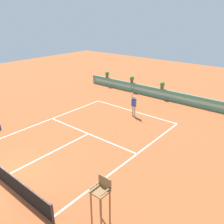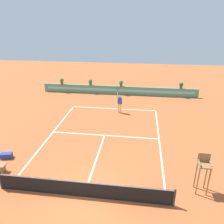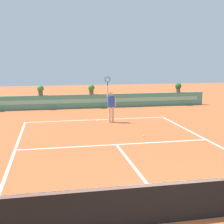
{
  "view_description": "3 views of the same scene",
  "coord_description": "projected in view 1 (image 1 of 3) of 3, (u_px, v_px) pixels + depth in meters",
  "views": [
    {
      "loc": [
        10.71,
        -3.96,
        7.77
      ],
      "look_at": [
        0.27,
        8.69,
        1.0
      ],
      "focal_mm": 37.96,
      "sensor_mm": 36.0,
      "label": 1
    },
    {
      "loc": [
        2.58,
        -8.38,
        8.3
      ],
      "look_at": [
        0.27,
        8.69,
        1.0
      ],
      "focal_mm": 35.71,
      "sensor_mm": 36.0,
      "label": 2
    },
    {
      "loc": [
        -2.68,
        -6.01,
        3.59
      ],
      "look_at": [
        0.27,
        8.69,
        1.0
      ],
      "focal_mm": 49.98,
      "sensor_mm": 36.0,
      "label": 3
    }
  ],
  "objects": [
    {
      "name": "tennis_player",
      "position": [
        134.0,
        104.0,
        19.12
      ],
      "size": [
        0.62,
        0.23,
        2.58
      ],
      "color": "beige",
      "rests_on": "ground"
    },
    {
      "name": "tennis_ball_near_baseline",
      "position": [
        115.0,
        134.0,
        16.52
      ],
      "size": [
        0.07,
        0.07,
        0.07
      ],
      "primitive_type": "sphere",
      "color": "#CCE033",
      "rests_on": "ground"
    },
    {
      "name": "court_lines",
      "position": [
        92.0,
        132.0,
        16.88
      ],
      "size": [
        8.32,
        11.94,
        0.01
      ],
      "color": "white",
      "rests_on": "ground"
    },
    {
      "name": "back_wall_barrier",
      "position": [
        159.0,
        93.0,
        23.58
      ],
      "size": [
        18.0,
        0.21,
        1.0
      ],
      "color": "#4C8E7A",
      "rests_on": "ground"
    },
    {
      "name": "potted_plant_left",
      "position": [
        132.0,
        79.0,
        25.19
      ],
      "size": [
        0.48,
        0.48,
        0.72
      ],
      "color": "#514C47",
      "rests_on": "back_wall_barrier"
    },
    {
      "name": "ground_plane",
      "position": [
        84.0,
        136.0,
        16.37
      ],
      "size": [
        60.0,
        60.0,
        0.0
      ],
      "primitive_type": "plane",
      "color": "#B2562D"
    },
    {
      "name": "potted_plant_centre",
      "position": [
        162.0,
        85.0,
        23.07
      ],
      "size": [
        0.48,
        0.48,
        0.72
      ],
      "color": "#514C47",
      "rests_on": "back_wall_barrier"
    },
    {
      "name": "potted_plant_far_left",
      "position": [
        107.0,
        74.0,
        27.24
      ],
      "size": [
        0.48,
        0.48,
        0.72
      ],
      "color": "brown",
      "rests_on": "back_wall_barrier"
    },
    {
      "name": "umpire_chair",
      "position": [
        101.0,
        197.0,
        9.02
      ],
      "size": [
        0.6,
        0.6,
        2.14
      ],
      "color": "olive",
      "rests_on": "ground"
    }
  ]
}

